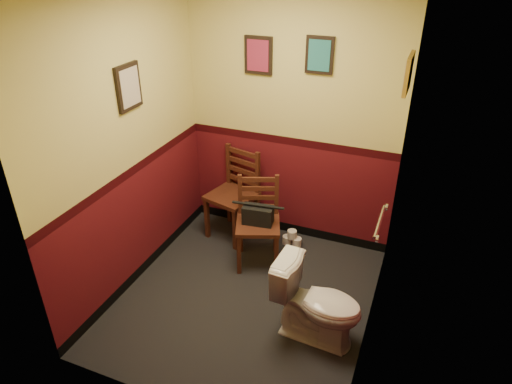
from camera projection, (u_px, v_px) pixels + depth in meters
floor at (246, 298)px, 4.24m from camera, size 2.20×2.40×0.00m
wall_back at (291, 119)px, 4.56m from camera, size 2.20×0.00×2.70m
wall_front at (162, 252)px, 2.61m from camera, size 2.20×0.00×2.70m
wall_left at (128, 147)px, 3.95m from camera, size 0.00×2.40×2.70m
wall_right at (387, 193)px, 3.23m from camera, size 0.00×2.40×2.70m
grab_bar at (380, 222)px, 3.64m from camera, size 0.05×0.56×0.06m
framed_print_back_a at (258, 55)px, 4.37m from camera, size 0.28×0.04×0.36m
framed_print_back_b at (320, 55)px, 4.15m from camera, size 0.26×0.04×0.34m
framed_print_left at (129, 87)px, 3.78m from camera, size 0.04×0.30×0.38m
framed_print_right at (408, 74)px, 3.38m from camera, size 0.04×0.34×0.28m
toilet at (318, 304)px, 3.67m from camera, size 0.75×0.45×0.71m
toilet_brush at (337, 339)px, 3.71m from camera, size 0.12×0.12×0.41m
chair_left at (234, 194)px, 4.95m from camera, size 0.56×0.56×0.99m
chair_right at (258, 222)px, 4.54m from camera, size 0.55×0.55×0.91m
handbag at (258, 215)px, 4.45m from camera, size 0.31×0.18×0.22m
tp_stack at (292, 239)px, 4.95m from camera, size 0.21×0.11×0.18m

